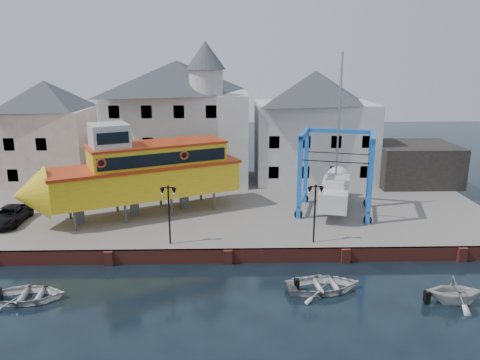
{
  "coord_description": "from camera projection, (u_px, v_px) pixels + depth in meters",
  "views": [
    {
      "loc": [
        0.08,
        -29.18,
        13.62
      ],
      "look_at": [
        1.0,
        7.0,
        4.0
      ],
      "focal_mm": 35.0,
      "sensor_mm": 36.0,
      "label": 1
    }
  ],
  "objects": [
    {
      "name": "shed_dark",
      "position": [
        413.0,
        163.0,
        47.81
      ],
      "size": [
        8.0,
        7.0,
        4.0
      ],
      "primitive_type": "cube",
      "color": "black",
      "rests_on": "hardstanding"
    },
    {
      "name": "lamp_post_left",
      "position": [
        169.0,
        200.0,
        31.68
      ],
      "size": [
        1.12,
        0.32,
        4.2
      ],
      "color": "black",
      "rests_on": "hardstanding"
    },
    {
      "name": "tour_boat",
      "position": [
        133.0,
        173.0,
        37.36
      ],
      "size": [
        17.61,
        11.12,
        7.62
      ],
      "rotation": [
        0.0,
        0.0,
        0.43
      ],
      "color": "#59595E",
      "rests_on": "hardstanding"
    },
    {
      "name": "hardstanding",
      "position": [
        228.0,
        206.0,
        42.19
      ],
      "size": [
        44.0,
        22.0,
        1.0
      ],
      "primitive_type": "cube",
      "color": "#6A605A",
      "rests_on": "ground"
    },
    {
      "name": "travel_lift",
      "position": [
        336.0,
        185.0,
        39.18
      ],
      "size": [
        7.08,
        8.84,
        12.94
      ],
      "rotation": [
        0.0,
        0.0,
        -0.27
      ],
      "color": "blue",
      "rests_on": "hardstanding"
    },
    {
      "name": "lamp_post_right",
      "position": [
        315.0,
        199.0,
        31.92
      ],
      "size": [
        1.12,
        0.32,
        4.2
      ],
      "color": "black",
      "rests_on": "hardstanding"
    },
    {
      "name": "motorboat_c",
      "position": [
        454.0,
        303.0,
        26.64
      ],
      "size": [
        3.44,
        3.02,
        1.73
      ],
      "primitive_type": "imported",
      "rotation": [
        0.0,
        0.0,
        1.51
      ],
      "color": "silver",
      "rests_on": "ground"
    },
    {
      "name": "van",
      "position": [
        9.0,
        215.0,
        36.23
      ],
      "size": [
        2.19,
        4.73,
        1.31
      ],
      "primitive_type": "imported",
      "rotation": [
        0.0,
        0.0,
        0.0
      ],
      "color": "black",
      "rests_on": "hardstanding"
    },
    {
      "name": "motorboat_d",
      "position": [
        28.0,
        300.0,
        26.93
      ],
      "size": [
        4.41,
        3.28,
        0.88
      ],
      "primitive_type": "imported",
      "rotation": [
        0.0,
        0.0,
        1.63
      ],
      "color": "silver",
      "rests_on": "ground"
    },
    {
      "name": "building_pink",
      "position": [
        49.0,
        133.0,
        47.06
      ],
      "size": [
        8.0,
        7.0,
        10.3
      ],
      "color": "tan",
      "rests_on": "hardstanding"
    },
    {
      "name": "ground",
      "position": [
        228.0,
        263.0,
        31.69
      ],
      "size": [
        140.0,
        140.0,
        0.0
      ],
      "primitive_type": "plane",
      "color": "black",
      "rests_on": "ground"
    },
    {
      "name": "motorboat_b",
      "position": [
        323.0,
        290.0,
        28.07
      ],
      "size": [
        4.79,
        3.67,
        0.92
      ],
      "primitive_type": "imported",
      "rotation": [
        0.0,
        0.0,
        1.68
      ],
      "color": "silver",
      "rests_on": "ground"
    },
    {
      "name": "building_white_main",
      "position": [
        179.0,
        120.0,
        47.45
      ],
      "size": [
        14.0,
        8.3,
        14.0
      ],
      "color": "beige",
      "rests_on": "hardstanding"
    },
    {
      "name": "quay_wall",
      "position": [
        228.0,
        256.0,
        31.66
      ],
      "size": [
        44.0,
        0.47,
        1.0
      ],
      "color": "maroon",
      "rests_on": "ground"
    },
    {
      "name": "building_white_right",
      "position": [
        314.0,
        126.0,
        48.57
      ],
      "size": [
        12.0,
        8.0,
        11.2
      ],
      "color": "beige",
      "rests_on": "hardstanding"
    }
  ]
}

